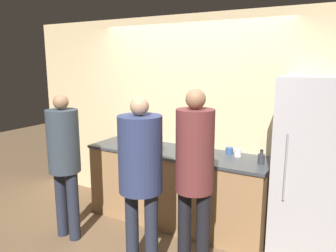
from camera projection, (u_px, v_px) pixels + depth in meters
ground_plane at (162, 234)px, 3.90m from camera, size 14.00×14.00×0.00m
wall_back at (189, 118)px, 4.26m from camera, size 5.20×0.06×2.60m
counter at (177, 187)px, 4.13m from camera, size 2.31×0.70×0.94m
refrigerator at (314, 171)px, 3.29m from camera, size 0.73×0.64×1.89m
person_left at (64, 154)px, 3.66m from camera, size 0.35×0.35×1.68m
person_center at (141, 167)px, 3.05m from camera, size 0.41×0.41×1.72m
person_right at (194, 169)px, 2.96m from camera, size 0.35×0.35×1.79m
fruit_bowl at (150, 146)px, 4.06m from camera, size 0.32×0.32×0.15m
utensil_crock at (125, 135)px, 4.54m from camera, size 0.09×0.09×0.31m
bottle_dark at (261, 158)px, 3.50m from camera, size 0.07×0.07×0.16m
bottle_amber at (140, 136)px, 4.56m from camera, size 0.06×0.06×0.15m
bottle_clear at (143, 139)px, 4.41m from camera, size 0.07×0.07×0.14m
cup_white at (238, 153)px, 3.78m from camera, size 0.08×0.08×0.09m
cup_blue at (229, 151)px, 3.90m from camera, size 0.09×0.09×0.08m
potted_plant at (193, 137)px, 4.10m from camera, size 0.19×0.19×0.29m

